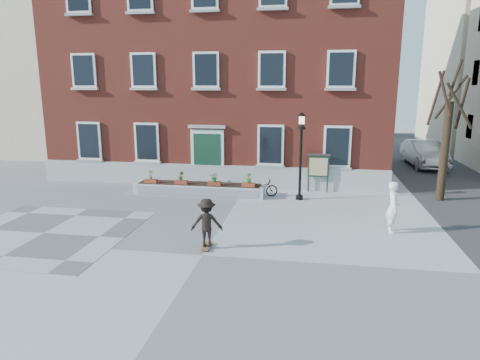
% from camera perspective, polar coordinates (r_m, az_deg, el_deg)
% --- Properties ---
extents(ground, '(100.00, 100.00, 0.00)m').
position_cam_1_polar(ground, '(13.36, -5.04, -9.97)').
color(ground, '#9A9A9D').
rests_on(ground, ground).
extents(checker_patch, '(6.00, 6.00, 0.01)m').
position_cam_1_polar(checker_patch, '(16.66, -24.67, -6.45)').
color(checker_patch, '#555457').
rests_on(checker_patch, ground).
extents(distant_building, '(10.00, 12.00, 13.00)m').
position_cam_1_polar(distant_building, '(38.33, -24.74, 13.62)').
color(distant_building, beige).
rests_on(distant_building, ground).
extents(bicycle, '(1.71, 1.00, 0.85)m').
position_cam_1_polar(bicycle, '(19.85, 2.74, -1.05)').
color(bicycle, black).
rests_on(bicycle, ground).
extents(parked_car, '(2.08, 5.05, 1.63)m').
position_cam_1_polar(parked_car, '(29.54, 23.36, 3.24)').
color(parked_car, '#BBBDC1').
rests_on(parked_car, ground).
extents(bystander, '(0.46, 0.68, 1.83)m').
position_cam_1_polar(bystander, '(15.95, 19.73, -3.43)').
color(bystander, white).
rests_on(bystander, ground).
extents(brick_building, '(18.40, 10.85, 12.60)m').
position_cam_1_polar(brick_building, '(26.43, -1.82, 15.23)').
color(brick_building, '#953628').
rests_on(brick_building, ground).
extents(planter_assembly, '(6.20, 1.12, 1.15)m').
position_cam_1_polar(planter_assembly, '(20.36, -5.43, -1.08)').
color(planter_assembly, silver).
rests_on(planter_assembly, ground).
extents(bare_tree, '(1.83, 1.83, 6.16)m').
position_cam_1_polar(bare_tree, '(20.89, 25.79, 4.99)').
color(bare_tree, '#312315').
rests_on(bare_tree, ground).
extents(lamp_post, '(0.40, 0.40, 3.93)m').
position_cam_1_polar(lamp_post, '(19.15, 8.14, 4.78)').
color(lamp_post, black).
rests_on(lamp_post, ground).
extents(notice_board, '(1.10, 0.16, 1.87)m').
position_cam_1_polar(notice_board, '(20.89, 10.41, 1.80)').
color(notice_board, '#1B3623').
rests_on(notice_board, ground).
extents(skateboarder, '(1.09, 0.78, 1.64)m').
position_cam_1_polar(skateboarder, '(13.62, -4.46, -5.70)').
color(skateboarder, brown).
rests_on(skateboarder, ground).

